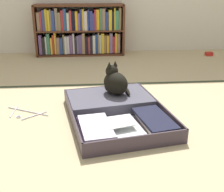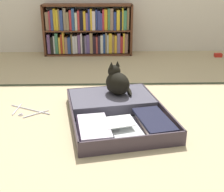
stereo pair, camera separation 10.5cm
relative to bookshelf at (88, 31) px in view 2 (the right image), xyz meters
The scene contains 7 objects.
ground_plane 2.28m from the bookshelf, 83.21° to the right, with size 10.00×10.00×0.00m, color #CBB789.
tatami_border 1.40m from the bookshelf, 78.63° to the right, with size 4.80×0.05×0.00m.
bookshelf is the anchor object (origin of this frame).
open_suitcase 2.14m from the bookshelf, 81.63° to the right, with size 0.87×1.07×0.11m.
black_cat 1.90m from the bookshelf, 80.05° to the right, with size 0.28×0.31×0.28m.
clothes_hanger 2.06m from the bookshelf, 102.09° to the right, with size 0.36×0.28×0.01m.
small_red_pouch 1.88m from the bookshelf, ahead, with size 0.10×0.07×0.05m.
Camera 2 is at (-0.05, -1.97, 1.03)m, focal length 46.82 mm.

